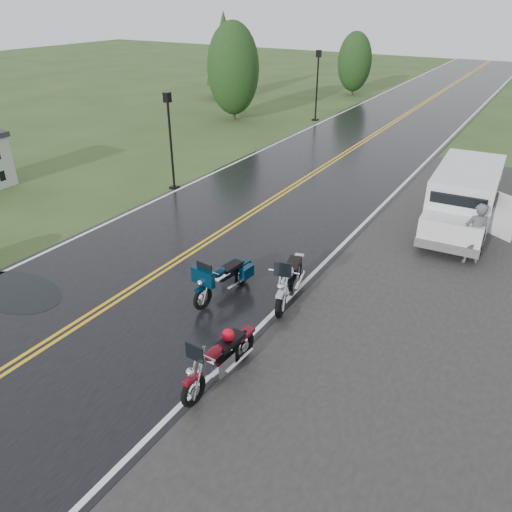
{
  "coord_description": "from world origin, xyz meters",
  "views": [
    {
      "loc": [
        8.74,
        -7.82,
        7.07
      ],
      "look_at": [
        2.8,
        2.0,
        1.0
      ],
      "focal_mm": 35.0,
      "sensor_mm": 36.0,
      "label": 1
    }
  ],
  "objects_px": {
    "person_at_van": "(475,235)",
    "lamp_post_far_left": "(317,86)",
    "motorcycle_red": "(193,380)",
    "lamp_post_near_left": "(171,142)",
    "motorcycle_teal": "(202,289)",
    "van_white": "(427,213)",
    "motorcycle_silver": "(281,294)"
  },
  "relations": [
    {
      "from": "van_white",
      "to": "lamp_post_near_left",
      "type": "xyz_separation_m",
      "value": [
        -10.02,
        -0.1,
        0.87
      ]
    },
    {
      "from": "motorcycle_red",
      "to": "person_at_van",
      "type": "bearing_deg",
      "value": 71.58
    },
    {
      "from": "van_white",
      "to": "motorcycle_silver",
      "type": "bearing_deg",
      "value": -110.95
    },
    {
      "from": "lamp_post_near_left",
      "to": "person_at_van",
      "type": "bearing_deg",
      "value": -2.33
    },
    {
      "from": "motorcycle_red",
      "to": "person_at_van",
      "type": "height_order",
      "value": "person_at_van"
    },
    {
      "from": "motorcycle_red",
      "to": "motorcycle_silver",
      "type": "xyz_separation_m",
      "value": [
        0.0,
        3.44,
        0.04
      ]
    },
    {
      "from": "motorcycle_red",
      "to": "lamp_post_near_left",
      "type": "relative_size",
      "value": 0.59
    },
    {
      "from": "van_white",
      "to": "motorcycle_red",
      "type": "bearing_deg",
      "value": -104.7
    },
    {
      "from": "motorcycle_teal",
      "to": "person_at_van",
      "type": "xyz_separation_m",
      "value": [
        5.22,
        6.08,
        0.3
      ]
    },
    {
      "from": "lamp_post_far_left",
      "to": "motorcycle_red",
      "type": "bearing_deg",
      "value": -70.18
    },
    {
      "from": "van_white",
      "to": "person_at_van",
      "type": "bearing_deg",
      "value": -23.84
    },
    {
      "from": "motorcycle_teal",
      "to": "motorcycle_silver",
      "type": "relative_size",
      "value": 0.89
    },
    {
      "from": "motorcycle_teal",
      "to": "motorcycle_silver",
      "type": "bearing_deg",
      "value": 27.32
    },
    {
      "from": "person_at_van",
      "to": "motorcycle_red",
      "type": "bearing_deg",
      "value": 38.7
    },
    {
      "from": "motorcycle_red",
      "to": "van_white",
      "type": "relative_size",
      "value": 0.42
    },
    {
      "from": "motorcycle_silver",
      "to": "lamp_post_near_left",
      "type": "xyz_separation_m",
      "value": [
        -8.12,
        5.84,
        1.21
      ]
    },
    {
      "from": "motorcycle_teal",
      "to": "lamp_post_far_left",
      "type": "distance_m",
      "value": 21.79
    },
    {
      "from": "motorcycle_silver",
      "to": "lamp_post_near_left",
      "type": "distance_m",
      "value": 10.08
    },
    {
      "from": "motorcycle_silver",
      "to": "person_at_van",
      "type": "height_order",
      "value": "person_at_van"
    },
    {
      "from": "motorcycle_teal",
      "to": "van_white",
      "type": "relative_size",
      "value": 0.4
    },
    {
      "from": "lamp_post_far_left",
      "to": "person_at_van",
      "type": "bearing_deg",
      "value": -50.96
    },
    {
      "from": "motorcycle_teal",
      "to": "lamp_post_near_left",
      "type": "distance_m",
      "value": 9.19
    },
    {
      "from": "van_white",
      "to": "lamp_post_near_left",
      "type": "relative_size",
      "value": 1.39
    },
    {
      "from": "motorcycle_teal",
      "to": "lamp_post_far_left",
      "type": "bearing_deg",
      "value": 113.76
    },
    {
      "from": "motorcycle_red",
      "to": "lamp_post_far_left",
      "type": "relative_size",
      "value": 0.54
    },
    {
      "from": "motorcycle_silver",
      "to": "van_white",
      "type": "bearing_deg",
      "value": 58.33
    },
    {
      "from": "person_at_van",
      "to": "lamp_post_far_left",
      "type": "height_order",
      "value": "lamp_post_far_left"
    },
    {
      "from": "motorcycle_silver",
      "to": "lamp_post_far_left",
      "type": "relative_size",
      "value": 0.58
    },
    {
      "from": "van_white",
      "to": "lamp_post_far_left",
      "type": "distance_m",
      "value": 17.48
    },
    {
      "from": "motorcycle_teal",
      "to": "motorcycle_red",
      "type": "bearing_deg",
      "value": -50.52
    },
    {
      "from": "lamp_post_near_left",
      "to": "lamp_post_far_left",
      "type": "height_order",
      "value": "lamp_post_far_left"
    },
    {
      "from": "van_white",
      "to": "motorcycle_teal",
      "type": "bearing_deg",
      "value": -122.41
    }
  ]
}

